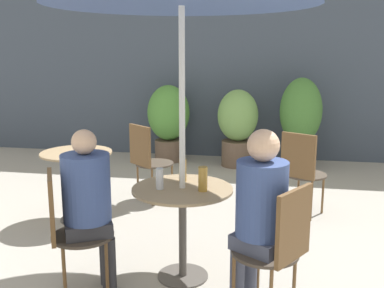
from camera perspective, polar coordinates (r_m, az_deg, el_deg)
ground_plane at (r=3.54m, az=-0.50°, el=-17.28°), size 20.00×20.00×0.00m
storefront_wall at (r=7.27m, az=5.76°, el=10.01°), size 10.00×0.06×3.00m
cafe_table_near at (r=3.40m, az=-1.21°, el=-8.20°), size 0.75×0.75×0.72m
cafe_table_far at (r=4.70m, az=-14.38°, el=-3.07°), size 0.71×0.71×0.72m
bistro_chair_0 at (r=3.29m, az=-15.56°, el=-9.72°), size 0.49×0.48×0.90m
bistro_chair_1 at (r=2.94m, az=11.02°, el=-12.14°), size 0.50×0.49×0.90m
bistro_chair_2 at (r=4.77m, az=13.76°, el=-2.88°), size 0.48×0.49×0.90m
bistro_chair_3 at (r=5.13m, az=-5.70°, el=-1.57°), size 0.50×0.50×0.90m
seated_person_0 at (r=3.24m, az=-12.96°, el=-6.71°), size 0.42×0.40×1.20m
seated_person_1 at (r=2.94m, az=8.58°, el=-7.87°), size 0.42×0.40×1.24m
beer_glass_0 at (r=3.49m, az=-1.19°, el=-3.35°), size 0.06×0.06×0.18m
beer_glass_1 at (r=3.31m, az=-4.13°, el=-4.41°), size 0.06×0.06×0.16m
beer_glass_2 at (r=3.25m, az=1.39°, el=-4.46°), size 0.07×0.07×0.18m
potted_plant_0 at (r=7.03m, az=-2.99°, el=3.26°), size 0.66×0.66×1.20m
potted_plant_1 at (r=6.76m, az=5.82°, el=2.50°), size 0.60×0.60×1.16m
potted_plant_2 at (r=6.74m, az=13.60°, el=2.91°), size 0.61×0.61×1.34m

